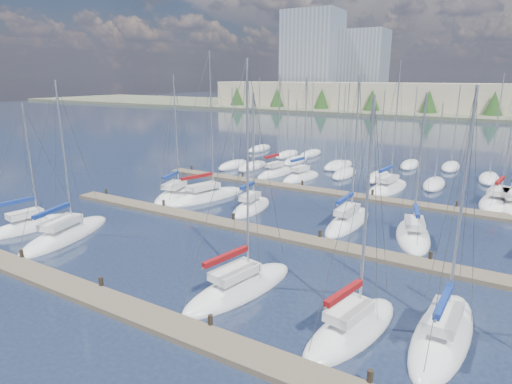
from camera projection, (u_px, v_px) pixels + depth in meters
The scene contains 21 objects.
ground at pixel (399, 153), 70.58m from camera, with size 400.00×400.00×0.00m, color #232D46.
dock_near at pixel (139, 313), 22.52m from camera, with size 44.00×1.93×1.10m.
dock_mid at pixel (269, 233), 34.12m from camera, with size 44.00×1.93×1.10m.
dock_far at pixel (333, 193), 45.71m from camera, with size 44.00×1.93×1.10m.
sailboat_o at pixel (301, 177), 52.66m from camera, with size 3.63×7.09×12.89m.
sailboat_i at pixel (207, 197), 44.21m from camera, with size 5.21×9.90×15.35m.
sailboat_d at pixel (240, 288), 25.22m from camera, with size 4.27×8.89×13.92m.
sailboat_f at pixel (443, 334), 20.70m from camera, with size 2.84×8.92×12.63m.
sailboat_n at pixel (276, 173), 54.93m from camera, with size 3.17×7.47×13.24m.
sailboat_e at pixel (352, 329), 21.11m from camera, with size 3.98×7.91×12.21m.
sailboat_k at pixel (348, 221), 36.68m from camera, with size 2.50×8.68×13.16m.
sailboat_b at pixel (66, 235), 33.64m from camera, with size 5.03×9.71×12.72m.
sailboat_l at pixel (413, 236), 33.45m from camera, with size 4.40×8.10×11.86m.
sailboat_q at pixel (499, 201), 42.60m from camera, with size 4.34×9.23×12.78m.
sailboat_j at pixel (251, 207), 40.59m from camera, with size 2.98×6.83×11.48m.
sailboat_p at pixel (388, 188), 47.66m from camera, with size 3.93×8.97×14.59m.
sailboat_h at pixel (176, 195), 44.86m from camera, with size 4.82×8.29×13.15m.
sailboat_a at pixel (31, 226), 35.47m from camera, with size 3.44×7.76×10.98m.
sailboat_r at pixel (510, 205), 41.41m from camera, with size 4.14×9.64×15.08m.
distant_boats at pixel (339, 165), 59.21m from camera, with size 36.93×20.75×13.30m.
shoreline at pixel (422, 90), 149.55m from camera, with size 400.00×60.00×38.00m.
Camera 1 is at (15.57, -12.03, 12.25)m, focal length 30.00 mm.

